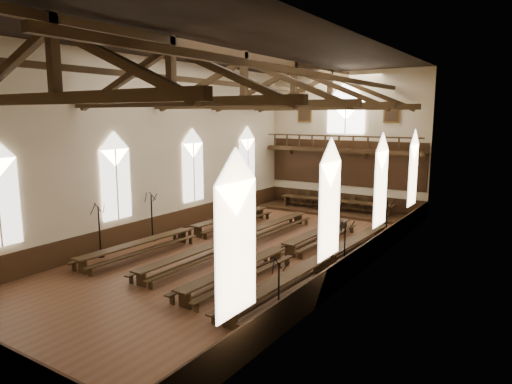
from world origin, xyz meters
TOP-DOWN VIEW (x-y plane):
  - ground at (0.00, 0.00)m, footprint 26.00×26.00m
  - room_walls at (0.00, 0.00)m, footprint 26.00×26.00m
  - wainscot_band at (0.00, 0.00)m, footprint 12.00×26.00m
  - side_windows at (-0.00, -0.00)m, footprint 11.85×19.80m
  - end_window at (0.00, 12.90)m, footprint 2.80×0.12m
  - minstrels_gallery at (0.00, 12.66)m, footprint 11.80×1.24m
  - portraits at (0.00, 12.90)m, footprint 7.75×0.09m
  - roof_trusses at (0.00, -0.00)m, footprint 11.70×25.70m
  - refectory_row_a at (-3.90, 0.29)m, footprint 1.79×14.27m
  - refectory_row_b at (-0.78, 0.46)m, footprint 1.52×13.85m
  - refectory_row_c at (2.26, -0.03)m, footprint 1.71×14.20m
  - refectory_row_d at (4.61, -0.36)m, footprint 1.78×14.47m
  - dais at (0.03, 11.40)m, footprint 11.40×2.82m
  - high_table at (0.03, 11.40)m, footprint 8.28×1.29m
  - high_chairs at (0.03, 12.20)m, footprint 7.69×0.50m
  - candelabrum_left_near at (-5.55, -4.47)m, footprint 0.82×0.75m
  - candelabrum_left_mid at (-5.55, -0.97)m, footprint 0.73×0.84m
  - candelabrum_left_far at (-5.55, 5.52)m, footprint 0.68×0.68m
  - candelabrum_right_near at (5.55, -6.13)m, footprint 0.66×0.69m
  - candelabrum_right_mid at (5.55, -0.48)m, footprint 0.76×0.73m
  - candelabrum_right_far at (5.55, 5.41)m, footprint 0.76×0.73m

SIDE VIEW (x-z plane):
  - ground at x=0.00m, z-range 0.00..0.00m
  - dais at x=0.03m, z-range 0.00..0.19m
  - refectory_row_b at x=-0.78m, z-range 0.16..0.85m
  - refectory_row_c at x=2.26m, z-range 0.17..0.89m
  - refectory_row_a at x=-3.90m, z-range 0.17..0.90m
  - refectory_row_d at x=4.61m, z-range 0.17..0.93m
  - wainscot_band at x=0.00m, z-range 0.00..1.20m
  - candelabrum_right_near at x=5.55m, z-range -0.45..1.84m
  - candelabrum_left_far at x=-5.55m, z-range -0.45..1.85m
  - high_chairs at x=0.03m, z-range 0.23..1.25m
  - candelabrum_right_mid at x=5.55m, z-range -0.49..2.03m
  - candelabrum_right_far at x=5.55m, z-range -0.50..2.03m
  - candelabrum_left_near at x=-5.55m, z-range -0.53..2.16m
  - candelabrum_left_mid at x=-5.55m, z-range -0.54..2.20m
  - high_table at x=0.03m, z-range 0.46..1.23m
  - side_windows at x=0.00m, z-range 1.49..5.99m
  - minstrels_gallery at x=0.00m, z-range 2.06..5.76m
  - room_walls at x=0.00m, z-range -6.54..19.46m
  - portraits at x=0.00m, z-range 6.38..7.82m
  - end_window at x=0.00m, z-range 5.32..9.12m
  - roof_trusses at x=0.00m, z-range 6.82..9.62m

